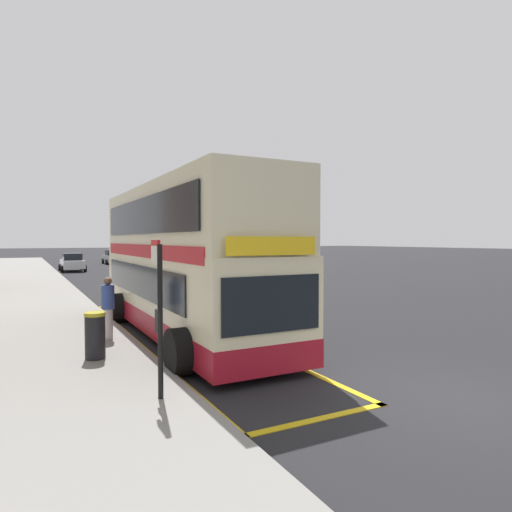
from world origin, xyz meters
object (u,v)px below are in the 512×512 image
Objects in this scene: parked_car_white_across at (146,259)px; litter_bin at (95,335)px; pedestrian_waiting_near_sign at (108,305)px; double_decker_bus at (183,266)px; bus_stop_sign at (159,305)px; parked_car_silver_behind at (72,262)px; parked_car_silver_ahead at (113,257)px.

parked_car_white_across is 37.29m from litter_bin.
pedestrian_waiting_near_sign is (-9.48, -33.92, 0.26)m from parked_car_white_across.
litter_bin is at bearing -107.04° from parked_car_white_across.
bus_stop_sign is at bearing -112.55° from double_decker_bus.
double_decker_bus is 2.55× the size of parked_car_silver_behind.
parked_car_silver_behind is at bearing 85.46° from litter_bin.
bus_stop_sign is at bearing 78.50° from parked_car_silver_ahead.
bus_stop_sign reaches higher than parked_car_silver_behind.
double_decker_bus reaches higher than parked_car_silver_behind.
parked_car_silver_ahead is 44.09m from litter_bin.
double_decker_bus is at bearing 37.69° from litter_bin.
pedestrian_waiting_near_sign is (-2.19, -0.19, -1.01)m from double_decker_bus.
parked_car_silver_behind is at bearing 86.32° from pedestrian_waiting_near_sign.
bus_stop_sign reaches higher than pedestrian_waiting_near_sign.
parked_car_white_across is at bearing 77.80° from double_decker_bus.
bus_stop_sign reaches higher than parked_car_white_across.
pedestrian_waiting_near_sign is 1.60× the size of litter_bin.
double_decker_bus is at bearing -88.78° from parked_car_silver_behind.
bus_stop_sign is 47.06m from parked_car_silver_ahead.
bus_stop_sign is 1.60× the size of pedestrian_waiting_near_sign.
double_decker_bus is 6.35× the size of pedestrian_waiting_near_sign.
parked_car_silver_behind is (-7.52, -3.44, 0.00)m from parked_car_white_across.
parked_car_white_across and parked_car_silver_behind have the same top height.
parked_car_silver_behind is 2.49× the size of pedestrian_waiting_near_sign.
pedestrian_waiting_near_sign reaches higher than parked_car_silver_behind.
parked_car_silver_behind is 3.98× the size of litter_bin.
pedestrian_waiting_near_sign reaches higher than parked_car_silver_ahead.
litter_bin is at bearing 101.14° from bus_stop_sign.
double_decker_bus is 3.80m from litter_bin.
pedestrian_waiting_near_sign is (-7.43, -41.38, 0.26)m from parked_car_silver_ahead.
parked_car_silver_ahead is at bearing 79.49° from litter_bin.
parked_car_silver_behind is (-5.47, -10.89, 0.00)m from parked_car_silver_ahead.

